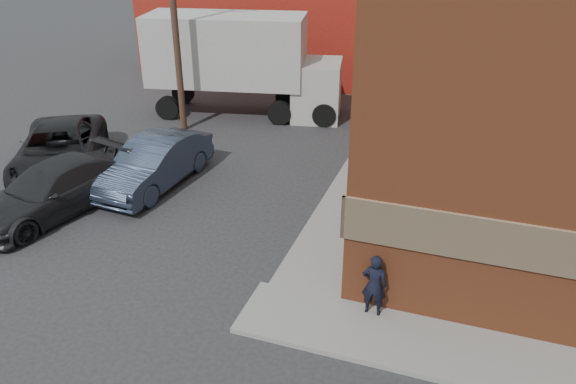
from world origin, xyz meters
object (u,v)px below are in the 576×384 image
Objects in this scene: sedan at (155,163)px; warehouse at (301,18)px; suv_a at (59,149)px; suv_b at (53,190)px; man at (374,285)px; box_truck at (246,59)px; utility_pole at (174,11)px.

warehouse is at bearing 94.41° from sedan.
sedan is at bearing -28.38° from suv_a.
suv_b is at bearing -84.12° from suv_a.
box_truck is (-8.04, 11.91, 1.59)m from man.
man is at bearing -67.45° from box_truck.
suv_b is (-9.98, 1.70, -0.12)m from man.
man is (9.78, -9.25, -3.88)m from utility_pole.
sedan is at bearing -28.04° from man.
utility_pole is at bearing 102.34° from suv_b.
utility_pole is (-1.50, -11.00, 1.93)m from warehouse.
suv_b is at bearing -95.24° from warehouse.
warehouse is at bearing 82.23° from utility_pole.
utility_pole is at bearing -43.46° from man.
warehouse is 8.35m from box_truck.
box_truck reaches higher than suv_a.
utility_pole is 8.55m from suv_b.
suv_a is (-3.50, -16.03, -2.01)m from warehouse.
utility_pole is 14.01m from man.
man is 0.26× the size of suv_a.
sedan is at bearing -89.34° from warehouse.
utility_pole is 6.00× the size of man.
warehouse is at bearing 98.63° from suv_b.
box_truck is (1.74, 2.66, -2.28)m from utility_pole.
man is at bearing -43.41° from utility_pole.
box_truck is at bearing 56.91° from utility_pole.
suv_b is at bearing -9.70° from man.
man is at bearing -24.23° from sedan.
suv_b is 10.54m from box_truck.
sedan is 3.69m from suv_a.
suv_a is at bearing -19.75° from man.
utility_pole is at bearing -97.77° from warehouse.
warehouse is 2.82× the size of suv_a.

